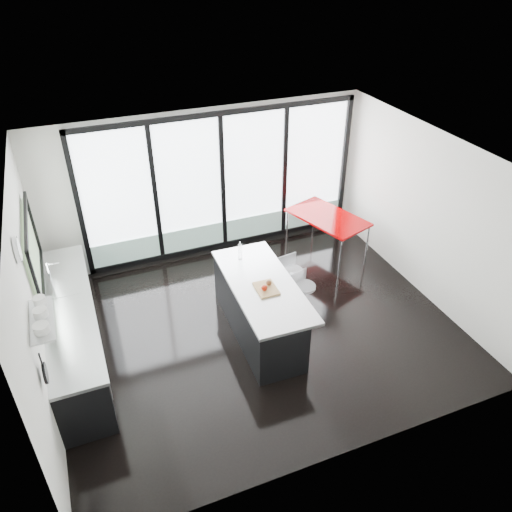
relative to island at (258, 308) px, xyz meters
name	(u,v)px	position (x,y,z in m)	size (l,w,h in m)	color
floor	(257,327)	(0.02, 0.08, -0.46)	(6.00, 5.00, 0.00)	black
ceiling	(257,162)	(0.02, 0.08, 2.34)	(6.00, 5.00, 0.00)	white
wall_back	(221,189)	(0.29, 2.55, 0.81)	(6.00, 0.09, 2.80)	beige
wall_front	(347,374)	(0.02, -2.42, 0.94)	(6.00, 0.00, 2.80)	beige
wall_left	(33,279)	(-2.95, 0.35, 1.10)	(0.26, 5.00, 2.80)	beige
wall_right	(428,216)	(3.02, 0.08, 0.94)	(0.00, 5.00, 2.80)	beige
counter_cabinets	(74,332)	(-2.65, 0.48, 0.00)	(0.69, 3.24, 1.36)	black
island	(258,308)	(0.00, 0.00, 0.00)	(1.00, 2.25, 1.18)	black
bar_stool_near	(303,302)	(0.80, 0.04, -0.14)	(0.41, 0.41, 0.65)	silver
bar_stool_far	(291,288)	(0.74, 0.39, -0.10)	(0.45, 0.45, 0.71)	silver
red_table	(326,235)	(2.08, 1.64, -0.06)	(0.85, 1.49, 0.80)	#8A0001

